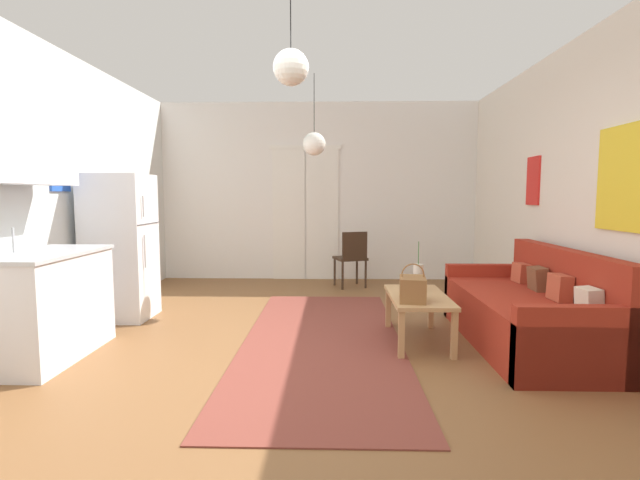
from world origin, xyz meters
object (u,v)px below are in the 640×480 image
Objects in this scene: couch at (531,314)px; bamboo_vase at (418,277)px; refrigerator at (120,247)px; coffee_table at (418,301)px; accent_chair at (352,256)px; pendant_lamp_near at (291,67)px; pendant_lamp_far at (314,144)px; handbag at (413,289)px.

bamboo_vase is at bearing 164.21° from couch.
refrigerator is at bearing 168.84° from couch.
bamboo_vase is (0.04, 0.23, 0.19)m from coffee_table.
refrigerator is at bearing 170.31° from bamboo_vase.
accent_chair is at bearing 103.36° from bamboo_vase.
bamboo_vase is 0.30× the size of refrigerator.
bamboo_vase is 2.29m from pendant_lamp_near.
pendant_lamp_far is (0.07, 2.39, -0.27)m from pendant_lamp_near.
handbag is 2.06m from pendant_lamp_near.
coffee_table is 2.43m from pendant_lamp_far.
refrigerator is at bearing 14.82° from accent_chair.
couch is at bearing -15.79° from bamboo_vase.
pendant_lamp_far is (-1.02, 1.53, 1.60)m from coffee_table.
pendant_lamp_near and pendant_lamp_far have the same top height.
bamboo_vase is at bearing -9.69° from refrigerator.
refrigerator is (-3.02, 1.01, 0.24)m from handbag.
refrigerator is 2.27× the size of pendant_lamp_near.
couch is 3.00m from accent_chair.
refrigerator is 2.98m from pendant_lamp_near.
handbag is at bearing -18.48° from refrigerator.
pendant_lamp_near is (-0.57, -3.39, 1.78)m from accent_chair.
couch reaches higher than accent_chair.
couch is 4.24m from refrigerator.
couch is 1.05m from bamboo_vase.
handbag is 0.34× the size of pendant_lamp_far.
pendant_lamp_far is (-0.51, -1.00, 1.51)m from accent_chair.
pendant_lamp_far is at bearing 123.67° from coffee_table.
accent_chair is at bearing 101.40° from coffee_table.
accent_chair is at bearing 98.49° from handbag.
refrigerator reaches higher than couch.
coffee_table is at bearing -99.39° from bamboo_vase.
accent_chair is at bearing 63.04° from pendant_lamp_far.
accent_chair is 3.87m from pendant_lamp_near.
handbag is at bearing 31.88° from pendant_lamp_near.
couch reaches higher than coffee_table.
coffee_table is 2.32m from pendant_lamp_near.
bamboo_vase is 0.68× the size of pendant_lamp_near.
pendant_lamp_near reaches higher than accent_chair.
bamboo_vase reaches higher than couch.
bamboo_vase is 0.57× the size of accent_chair.
accent_chair is 1.88m from pendant_lamp_far.
couch is at bearing 21.09° from pendant_lamp_near.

